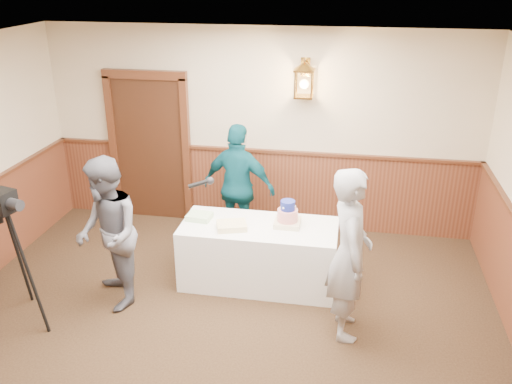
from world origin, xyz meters
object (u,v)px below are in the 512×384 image
interviewer (108,234)px  baker (349,254)px  sheet_cake_green (199,217)px  display_table (259,254)px  tiered_cake (288,216)px  assistant_p (239,187)px  sheet_cake_yellow (232,226)px  tv_camera_rig (10,266)px

interviewer → baker: bearing=55.6°
sheet_cake_green → display_table: bearing=-3.2°
display_table → tiered_cake: size_ratio=5.93×
interviewer → sheet_cake_green: bearing=99.9°
interviewer → assistant_p: (1.10, 1.58, -0.01)m
display_table → assistant_p: 1.07m
tiered_cake → baker: bearing=-49.4°
sheet_cake_yellow → baker: (1.33, -0.64, 0.12)m
tiered_cake → tv_camera_rig: size_ratio=0.20×
interviewer → tiered_cake: bearing=79.7°
sheet_cake_yellow → interviewer: bearing=-154.9°
display_table → tiered_cake: bearing=11.7°
display_table → interviewer: interviewer is taller
baker → display_table: bearing=45.4°
display_table → sheet_cake_yellow: 0.52m
assistant_p → sheet_cake_green: bearing=82.1°
tiered_cake → baker: baker is taller
display_table → tv_camera_rig: (-2.37, -1.23, 0.31)m
assistant_p → tiered_cake: bearing=144.7°
sheet_cake_yellow → interviewer: size_ratio=0.19×
baker → assistant_p: (-1.45, 1.64, -0.06)m
interviewer → tv_camera_rig: size_ratio=1.12×
interviewer → baker: baker is taller
tiered_cake → assistant_p: 1.09m
baker → tv_camera_rig: bearing=89.7°
sheet_cake_green → assistant_p: assistant_p is taller
interviewer → tv_camera_rig: (-0.85, -0.52, -0.17)m
display_table → sheet_cake_green: bearing=176.8°
baker → sheet_cake_yellow: bearing=56.4°
display_table → interviewer: (-1.52, -0.71, 0.48)m
interviewer → assistant_p: bearing=111.9°
display_table → sheet_cake_green: size_ratio=6.49×
sheet_cake_yellow → sheet_cake_green: 0.46m
sheet_cake_green → tiered_cake: bearing=1.4°
sheet_cake_yellow → baker: size_ratio=0.18×
sheet_cake_green → interviewer: size_ratio=0.16×
tiered_cake → baker: size_ratio=0.17×
tiered_cake → sheet_cake_yellow: bearing=-162.2°
tiered_cake → interviewer: 2.00m
sheet_cake_yellow → tv_camera_rig: bearing=-152.1°
display_table → sheet_cake_green: (-0.72, 0.04, 0.41)m
display_table → sheet_cake_yellow: bearing=-156.0°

